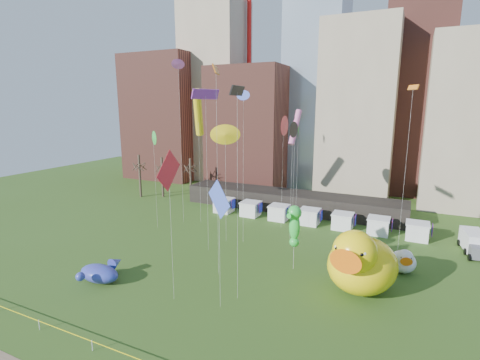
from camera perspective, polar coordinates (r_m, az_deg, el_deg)
The scene contains 25 objects.
skyline at distance 78.85m, azimuth 17.26°, elevation 13.70°, with size 101.00×23.00×68.00m.
pavilion at distance 63.78m, azimuth 7.99°, elevation -3.34°, with size 38.00×6.00×3.20m, color black.
vendor_tents at distance 57.06m, azimuth 10.95°, elevation -5.79°, with size 33.24×2.80×2.40m.
bare_trees at distance 73.96m, azimuth -12.00°, elevation 0.54°, with size 8.44×6.44×8.50m.
big_duck at distance 37.72m, azimuth 18.52°, elevation -12.24°, with size 8.02×9.65×6.93m.
small_duck at distance 44.36m, azimuth 24.36°, elevation -11.55°, with size 3.36×4.09×2.95m.
seahorse_green at distance 40.26m, azimuth 8.60°, elevation -6.69°, with size 1.87×2.19×7.43m.
seahorse_purple at distance 38.72m, azimuth 17.25°, elevation -10.74°, with size 1.70×1.91×5.29m.
whale_inflatable at distance 41.64m, azimuth -21.20°, elevation -13.47°, with size 4.66×6.00×2.06m.
box_truck at distance 54.20m, azimuth 33.04°, elevation -8.28°, with size 3.03×6.26×2.56m.
kite_0 at distance 32.47m, azimuth -11.19°, elevation 1.29°, with size 0.23×3.69×14.30m.
kite_1 at distance 55.32m, azimuth -9.71°, elevation 17.42°, with size 0.79×1.35×24.62m.
kite_2 at distance 31.46m, azimuth -0.44°, elevation 13.64°, with size 0.60×2.74×19.76m.
kite_3 at distance 52.10m, azimuth 9.20°, elevation 7.40°, with size 0.73×2.02×15.74m.
kite_4 at distance 46.53m, azimuth -2.34°, elevation 7.16°, with size 2.41×1.58×15.70m.
kite_5 at distance 31.06m, azimuth -3.34°, elevation -3.20°, with size 3.02×1.67×11.92m.
kite_6 at distance 42.47m, azimuth 25.64°, elevation 12.41°, with size 1.15×1.52×20.18m.
kite_7 at distance 43.42m, azimuth -5.48°, elevation 13.24°, with size 1.85×3.74×19.94m.
kite_8 at distance 51.94m, azimuth 6.88°, elevation 8.50°, with size 0.56×2.83×16.64m.
kite_9 at distance 49.68m, azimuth 8.71°, elevation 8.23°, with size 1.25×2.89×17.55m.
kite_10 at distance 47.50m, azimuth 8.35°, elevation 7.85°, with size 0.36×2.09×16.04m.
kite_11 at distance 53.43m, azimuth -13.55°, elevation 6.45°, with size 1.71×1.49×14.49m.
kite_12 at distance 54.54m, azimuth -6.61°, elevation 10.49°, with size 2.79×4.22×20.45m.
kite_13 at distance 45.98m, azimuth 0.53°, elevation 13.01°, with size 1.25×0.22×19.93m.
kite_14 at distance 36.73m, azimuth -3.82°, elevation 16.72°, with size 1.43×2.79×21.95m.
Camera 1 is at (14.37, -16.78, 18.18)m, focal length 27.00 mm.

